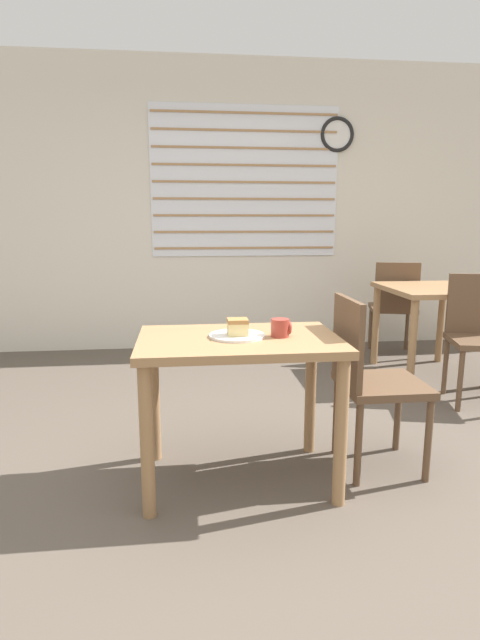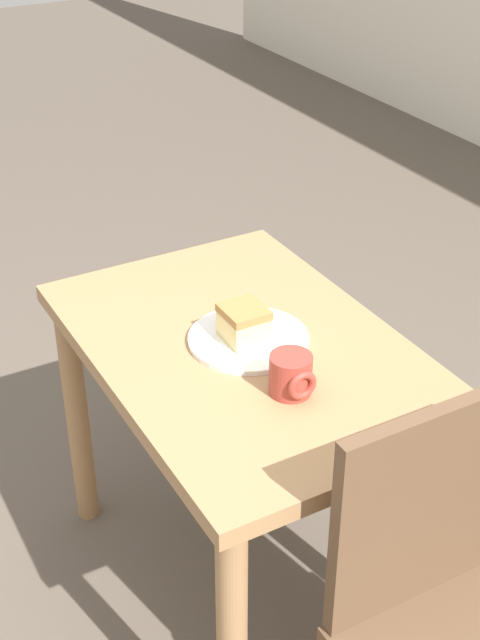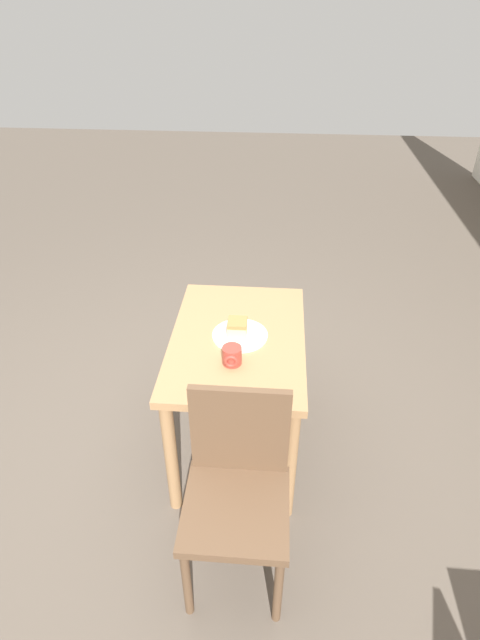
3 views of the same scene
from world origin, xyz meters
TOP-DOWN VIEW (x-y plane):
  - dining_table_near at (-0.15, 0.28)m, footprint 0.96×0.64m
  - chair_near_window at (0.53, 0.34)m, footprint 0.42×0.42m
  - plate at (-0.16, 0.29)m, footprint 0.27×0.27m
  - cake_slice at (-0.15, 0.28)m, footprint 0.10×0.09m
  - coffee_mug at (0.05, 0.27)m, footprint 0.10×0.09m

SIDE VIEW (x-z plane):
  - chair_near_window at x=0.53m, z-range 0.05..0.95m
  - dining_table_near at x=-0.15m, z-range 0.24..0.98m
  - plate at x=-0.16m, z-range 0.74..0.75m
  - coffee_mug at x=0.05m, z-range 0.74..0.82m
  - cake_slice at x=-0.15m, z-range 0.75..0.83m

